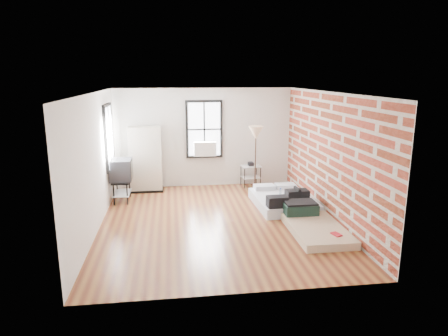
{
  "coord_description": "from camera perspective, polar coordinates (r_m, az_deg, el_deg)",
  "views": [
    {
      "loc": [
        -0.94,
        -8.24,
        3.16
      ],
      "look_at": [
        0.21,
        0.3,
        1.14
      ],
      "focal_mm": 32.0,
      "sensor_mm": 36.0,
      "label": 1
    }
  ],
  "objects": [
    {
      "name": "tv_stand",
      "position": [
        10.38,
        -14.49,
        -0.45
      ],
      "size": [
        0.55,
        0.77,
        1.09
      ],
      "rotation": [
        0.0,
        0.0,
        0.0
      ],
      "color": "black",
      "rests_on": "ground"
    },
    {
      "name": "floor_lamp",
      "position": [
        10.69,
        4.57,
        4.61
      ],
      "size": [
        0.39,
        0.39,
        1.82
      ],
      "color": "black",
      "rests_on": "ground"
    },
    {
      "name": "room_shell",
      "position": [
        8.8,
        0.11,
        3.91
      ],
      "size": [
        5.02,
        6.02,
        2.8
      ],
      "color": "silver",
      "rests_on": "ground"
    },
    {
      "name": "wardrobe",
      "position": [
        11.14,
        -11.14,
        1.21
      ],
      "size": [
        0.91,
        0.52,
        1.79
      ],
      "rotation": [
        0.0,
        0.0,
        0.01
      ],
      "color": "black",
      "rests_on": "ground"
    },
    {
      "name": "side_table",
      "position": [
        11.5,
        3.83,
        -0.27
      ],
      "size": [
        0.59,
        0.49,
        0.71
      ],
      "rotation": [
        0.0,
        0.0,
        0.11
      ],
      "color": "black",
      "rests_on": "ground"
    },
    {
      "name": "mattress_main",
      "position": [
        9.92,
        8.47,
        -4.55
      ],
      "size": [
        1.4,
        1.86,
        0.58
      ],
      "rotation": [
        0.0,
        0.0,
        0.04
      ],
      "color": "silver",
      "rests_on": "ground"
    },
    {
      "name": "mattress_bare",
      "position": [
        8.63,
        12.39,
        -7.67
      ],
      "size": [
        1.05,
        1.97,
        0.42
      ],
      "rotation": [
        0.0,
        0.0,
        -0.01
      ],
      "color": "tan",
      "rests_on": "ground"
    },
    {
      "name": "ground",
      "position": [
        8.87,
        -1.07,
        -7.65
      ],
      "size": [
        6.0,
        6.0,
        0.0
      ],
      "primitive_type": "plane",
      "color": "#5C2918",
      "rests_on": "ground"
    }
  ]
}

